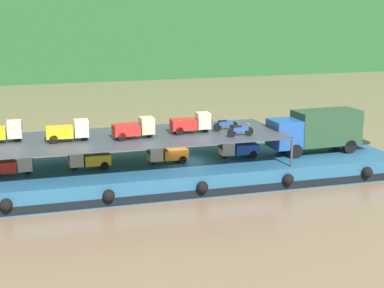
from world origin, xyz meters
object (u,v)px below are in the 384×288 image
covered_lorry (317,130)px  mini_truck_lower_fore (238,148)px  mini_truck_lower_stern (11,165)px  mini_truck_upper_fore (134,128)px  mini_truck_lower_aft (89,159)px  mini_truck_upper_bow (191,123)px  mini_truck_upper_mid (68,131)px  mini_truck_lower_mid (167,153)px  motorcycle_upper_port (240,130)px  cargo_barge (184,172)px  mini_truck_upper_stern (1,132)px  motorcycle_upper_centre (225,125)px

covered_lorry → mini_truck_lower_fore: covered_lorry is taller
mini_truck_lower_fore → covered_lorry: bearing=-2.7°
mini_truck_lower_stern → mini_truck_upper_fore: mini_truck_upper_fore is taller
mini_truck_lower_aft → mini_truck_upper_bow: 7.41m
mini_truck_lower_aft → mini_truck_upper_mid: bearing=-175.5°
mini_truck_lower_stern → mini_truck_upper_fore: 8.21m
mini_truck_lower_mid → motorcycle_upper_port: size_ratio=1.46×
mini_truck_lower_stern → mini_truck_lower_aft: same height
cargo_barge → mini_truck_upper_fore: (-3.59, -0.56, 3.44)m
mini_truck_lower_fore → mini_truck_upper_mid: bearing=-179.6°
mini_truck_upper_stern → mini_truck_lower_fore: bearing=-3.0°
cargo_barge → mini_truck_lower_fore: mini_truck_lower_fore is taller
covered_lorry → mini_truck_lower_fore: 6.14m
mini_truck_lower_mid → mini_truck_upper_mid: size_ratio=1.00×
mini_truck_lower_mid → mini_truck_lower_fore: size_ratio=1.01×
mini_truck_lower_fore → mini_truck_upper_mid: 11.98m
mini_truck_upper_fore → motorcycle_upper_port: bearing=-12.4°
cargo_barge → covered_lorry: (10.00, -0.32, 2.44)m
motorcycle_upper_port → covered_lorry: bearing=14.8°
mini_truck_lower_aft → cargo_barge: bearing=0.0°
mini_truck_lower_mid → mini_truck_lower_aft: bearing=179.3°
motorcycle_upper_centre → mini_truck_upper_fore: bearing=-174.9°
mini_truck_upper_stern → motorcycle_upper_port: (15.34, -2.90, -0.26)m
cargo_barge → mini_truck_upper_mid: (-7.85, -0.10, 3.44)m
mini_truck_lower_mid → mini_truck_upper_fore: (-2.32, -0.50, 2.00)m
covered_lorry → mini_truck_lower_stern: size_ratio=2.88×
cargo_barge → mini_truck_lower_fore: size_ratio=10.92×
mini_truck_upper_bow → mini_truck_lower_mid: bearing=-176.5°
mini_truck_lower_fore → motorcycle_upper_centre: (-0.93, 0.06, 1.74)m
mini_truck_lower_aft → motorcycle_upper_port: size_ratio=1.44×
mini_truck_upper_mid → mini_truck_upper_stern: bearing=167.6°
mini_truck_lower_mid → mini_truck_upper_mid: bearing=-179.7°
mini_truck_lower_stern → motorcycle_upper_centre: bearing=0.6°
motorcycle_upper_centre → cargo_barge: bearing=-179.4°
mini_truck_lower_stern → mini_truck_upper_mid: bearing=0.1°
mini_truck_lower_fore → mini_truck_upper_fore: (-7.55, -0.54, 2.00)m
mini_truck_upper_stern → motorcycle_upper_port: mini_truck_upper_stern is taller
mini_truck_lower_fore → mini_truck_upper_mid: mini_truck_upper_mid is taller
covered_lorry → mini_truck_upper_bow: size_ratio=2.84×
motorcycle_upper_port → mini_truck_upper_fore: bearing=167.6°
mini_truck_lower_stern → motorcycle_upper_port: size_ratio=1.44×
mini_truck_lower_stern → mini_truck_lower_mid: size_ratio=0.99×
mini_truck_upper_bow → motorcycle_upper_port: size_ratio=1.46×
cargo_barge → covered_lorry: size_ratio=3.79×
mini_truck_lower_mid → mini_truck_upper_fore: bearing=-167.9°
mini_truck_upper_fore → motorcycle_upper_port: mini_truck_upper_fore is taller
covered_lorry → mini_truck_lower_stern: (-21.55, 0.21, -1.00)m
mini_truck_lower_aft → mini_truck_upper_stern: bearing=171.4°
mini_truck_lower_stern → motorcycle_upper_port: bearing=-7.6°
mini_truck_lower_stern → mini_truck_lower_aft: 4.94m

